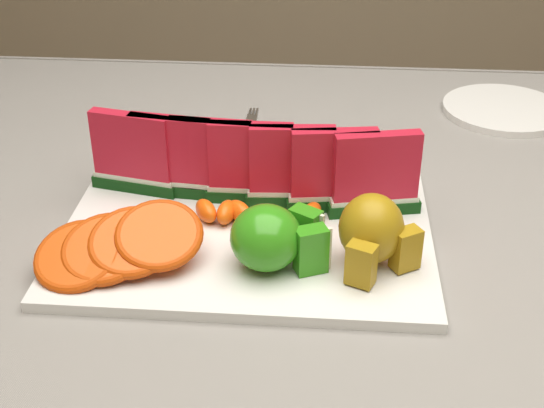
# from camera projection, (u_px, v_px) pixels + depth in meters

# --- Properties ---
(table) EXTENTS (1.40, 0.90, 0.75)m
(table) POSITION_uv_depth(u_px,v_px,m) (330.00, 301.00, 0.90)
(table) COLOR #503118
(table) RESTS_ON ground
(tablecloth) EXTENTS (1.53, 1.03, 0.20)m
(tablecloth) POSITION_uv_depth(u_px,v_px,m) (333.00, 258.00, 0.87)
(tablecloth) COLOR slate
(tablecloth) RESTS_ON table
(platter) EXTENTS (0.40, 0.30, 0.01)m
(platter) POSITION_uv_depth(u_px,v_px,m) (248.00, 232.00, 0.83)
(platter) COLOR silver
(platter) RESTS_ON tablecloth
(apple_cluster) EXTENTS (0.10, 0.08, 0.07)m
(apple_cluster) POSITION_uv_depth(u_px,v_px,m) (273.00, 238.00, 0.75)
(apple_cluster) COLOR #358214
(apple_cluster) RESTS_ON platter
(pear_cluster) EXTENTS (0.09, 0.09, 0.07)m
(pear_cluster) POSITION_uv_depth(u_px,v_px,m) (373.00, 232.00, 0.75)
(pear_cluster) COLOR #A98C14
(pear_cluster) RESTS_ON platter
(side_plate) EXTENTS (0.19, 0.19, 0.01)m
(side_plate) POSITION_uv_depth(u_px,v_px,m) (504.00, 109.00, 1.12)
(side_plate) COLOR silver
(side_plate) RESTS_ON tablecloth
(fork) EXTENTS (0.02, 0.20, 0.00)m
(fork) POSITION_uv_depth(u_px,v_px,m) (247.00, 138.00, 1.04)
(fork) COLOR silver
(fork) RESTS_ON tablecloth
(watermelon_row) EXTENTS (0.39, 0.07, 0.10)m
(watermelon_row) POSITION_uv_depth(u_px,v_px,m) (251.00, 165.00, 0.86)
(watermelon_row) COLOR #0D4116
(watermelon_row) RESTS_ON platter
(orange_fan_front) EXTENTS (0.18, 0.13, 0.05)m
(orange_fan_front) POSITION_uv_depth(u_px,v_px,m) (119.00, 245.00, 0.76)
(orange_fan_front) COLOR #F65500
(orange_fan_front) RESTS_ON platter
(orange_fan_back) EXTENTS (0.24, 0.10, 0.04)m
(orange_fan_back) POSITION_uv_depth(u_px,v_px,m) (230.00, 161.00, 0.93)
(orange_fan_back) COLOR #F65500
(orange_fan_back) RESTS_ON platter
(tangerine_segments) EXTENTS (0.17, 0.06, 0.02)m
(tangerine_segments) POSITION_uv_depth(u_px,v_px,m) (248.00, 216.00, 0.83)
(tangerine_segments) COLOR #D1430E
(tangerine_segments) RESTS_ON platter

